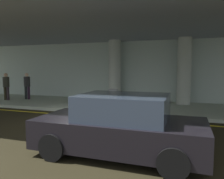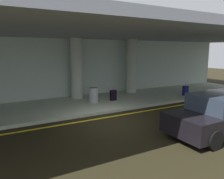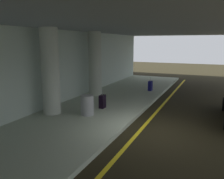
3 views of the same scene
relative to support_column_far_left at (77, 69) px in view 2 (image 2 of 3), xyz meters
name	(u,v)px [view 2 (image 2 of 3)]	position (x,y,z in m)	size (l,w,h in m)	color
ground_plane	(113,120)	(0.00, -4.48, -1.97)	(60.00, 60.00, 0.00)	black
sidewalk	(86,104)	(0.00, -1.38, -1.90)	(26.00, 4.20, 0.15)	#A4B19C
lane_stripe_yellow	(108,117)	(0.00, -4.02, -1.97)	(26.00, 0.14, 0.01)	yellow
support_column_far_left	(77,69)	(0.00, 0.00, 0.00)	(0.76, 0.76, 3.65)	#A3ACA1
support_column_left_mid	(131,66)	(4.00, 0.00, 0.00)	(0.76, 0.76, 3.65)	#A5AD9F
ceiling_overhang	(88,33)	(0.00, -1.88, 1.97)	(28.00, 13.20, 0.30)	gray
terminal_back_wall	(72,69)	(0.00, 0.87, -0.07)	(26.00, 0.30, 3.80)	#A9BBB1
car_black	(219,115)	(2.69, -7.77, -1.26)	(4.10, 1.92, 1.50)	black
suitcase_upright_primary	(113,95)	(1.63, -1.63, -1.51)	(0.36, 0.22, 0.90)	black
suitcase_upright_secondary	(185,91)	(6.53, -2.64, -1.51)	(0.36, 0.22, 0.90)	#0F1056
trash_bin_steel	(94,95)	(0.41, -1.52, -1.40)	(0.56, 0.56, 0.85)	gray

